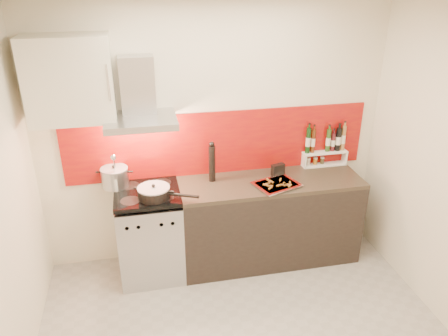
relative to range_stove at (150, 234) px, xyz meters
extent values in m
cube|color=white|center=(0.70, -1.10, 2.16)|extent=(3.40, 2.80, 0.02)
cube|color=silver|center=(0.70, 0.30, 0.86)|extent=(3.40, 0.02, 2.60)
cube|color=maroon|center=(0.75, 0.29, 0.78)|extent=(3.00, 0.02, 0.64)
cube|color=#B7B7BA|center=(0.00, 0.00, -0.02)|extent=(0.60, 0.60, 0.84)
cube|color=black|center=(0.00, -0.28, -0.11)|extent=(0.50, 0.02, 0.40)
cube|color=#B7B7BA|center=(0.00, -0.28, 0.28)|extent=(0.56, 0.02, 0.12)
cube|color=#FF190C|center=(0.00, -0.29, 0.28)|extent=(0.10, 0.01, 0.04)
cube|color=black|center=(0.00, 0.00, 0.45)|extent=(0.60, 0.60, 0.04)
cube|color=black|center=(1.20, 0.00, -0.01)|extent=(1.80, 0.60, 0.86)
cube|color=#2D251B|center=(1.20, 0.00, 0.44)|extent=(1.80, 0.60, 0.04)
cube|color=#B7B7BA|center=(0.00, 0.05, 1.14)|extent=(0.62, 0.50, 0.06)
cube|color=#B7B7BA|center=(0.00, 0.20, 1.42)|extent=(0.30, 0.18, 0.50)
sphere|color=#FFD18C|center=(-0.15, 0.05, 1.10)|extent=(0.07, 0.07, 0.07)
sphere|color=#FFD18C|center=(0.15, 0.05, 1.10)|extent=(0.07, 0.07, 0.07)
cube|color=beige|center=(-0.55, 0.13, 1.51)|extent=(0.70, 0.35, 0.72)
cylinder|color=#B7B7BA|center=(-0.28, 0.17, 0.56)|extent=(0.25, 0.25, 0.17)
cylinder|color=#99999E|center=(-0.28, 0.17, 0.65)|extent=(0.26, 0.26, 0.01)
sphere|color=black|center=(-0.28, 0.17, 0.67)|extent=(0.03, 0.03, 0.03)
cylinder|color=black|center=(0.06, -0.13, 0.51)|extent=(0.29, 0.29, 0.09)
cylinder|color=#99999E|center=(0.06, -0.13, 0.57)|extent=(0.29, 0.29, 0.01)
sphere|color=black|center=(0.06, -0.13, 0.59)|extent=(0.03, 0.03, 0.03)
cylinder|color=black|center=(0.32, -0.24, 0.52)|extent=(0.26, 0.14, 0.03)
cylinder|color=silver|center=(-0.28, 0.09, 0.53)|extent=(0.08, 0.08, 0.14)
cylinder|color=silver|center=(-0.27, 0.09, 0.71)|extent=(0.01, 0.07, 0.25)
sphere|color=silver|center=(-0.27, 0.03, 0.83)|extent=(0.05, 0.05, 0.05)
cylinder|color=black|center=(0.64, 0.12, 0.64)|extent=(0.06, 0.06, 0.36)
sphere|color=black|center=(0.64, 0.12, 0.84)|extent=(0.05, 0.05, 0.05)
cube|color=white|center=(1.85, 0.24, 0.47)|extent=(0.47, 0.13, 0.01)
cube|color=white|center=(1.62, 0.24, 0.53)|extent=(0.01, 0.13, 0.13)
cube|color=white|center=(2.08, 0.24, 0.53)|extent=(0.02, 0.13, 0.13)
cube|color=white|center=(1.85, 0.24, 0.61)|extent=(0.47, 0.13, 0.02)
cylinder|color=black|center=(1.66, 0.24, 0.75)|extent=(0.05, 0.05, 0.27)
cylinder|color=#4E230D|center=(1.71, 0.24, 0.74)|extent=(0.04, 0.04, 0.25)
cylinder|color=#234017|center=(1.88, 0.24, 0.73)|extent=(0.05, 0.05, 0.24)
cylinder|color=#4E141A|center=(1.93, 0.24, 0.71)|extent=(0.04, 0.04, 0.19)
cylinder|color=black|center=(1.99, 0.24, 0.73)|extent=(0.06, 0.06, 0.24)
cylinder|color=#9B6938|center=(2.05, 0.24, 0.74)|extent=(0.04, 0.04, 0.26)
cylinder|color=#B1A190|center=(1.68, 0.24, 0.51)|extent=(0.04, 0.04, 0.06)
cylinder|color=#A0681A|center=(1.76, 0.24, 0.51)|extent=(0.04, 0.04, 0.06)
cylinder|color=#443B22|center=(1.83, 0.24, 0.50)|extent=(0.04, 0.04, 0.06)
cube|color=black|center=(1.30, 0.11, 0.52)|extent=(0.14, 0.09, 0.11)
cube|color=silver|center=(1.22, -0.12, 0.47)|extent=(0.46, 0.40, 0.01)
cube|color=silver|center=(1.22, -0.12, 0.48)|extent=(0.48, 0.43, 0.01)
cube|color=red|center=(1.22, -0.12, 0.48)|extent=(0.41, 0.35, 0.01)
cube|color=brown|center=(1.13, -0.20, 0.49)|extent=(0.05, 0.04, 0.01)
cube|color=brown|center=(1.29, -0.17, 0.49)|extent=(0.05, 0.04, 0.01)
cube|color=brown|center=(1.32, -0.19, 0.49)|extent=(0.05, 0.05, 0.01)
cube|color=brown|center=(1.13, -0.11, 0.49)|extent=(0.05, 0.03, 0.01)
cube|color=brown|center=(1.14, -0.16, 0.49)|extent=(0.05, 0.02, 0.01)
cube|color=brown|center=(1.26, -0.16, 0.49)|extent=(0.05, 0.03, 0.01)
cube|color=brown|center=(1.31, -0.17, 0.49)|extent=(0.05, 0.04, 0.01)
cube|color=brown|center=(1.18, -0.08, 0.49)|extent=(0.04, 0.05, 0.01)
cube|color=brown|center=(1.29, -0.15, 0.49)|extent=(0.03, 0.05, 0.01)
cube|color=brown|center=(1.15, -0.10, 0.49)|extent=(0.05, 0.05, 0.01)
cube|color=brown|center=(1.10, -0.13, 0.49)|extent=(0.05, 0.04, 0.01)
cube|color=brown|center=(1.27, -0.06, 0.49)|extent=(0.04, 0.05, 0.01)
cube|color=brown|center=(1.34, -0.14, 0.49)|extent=(0.03, 0.05, 0.01)
cube|color=brown|center=(1.16, -0.04, 0.49)|extent=(0.03, 0.05, 0.01)
cube|color=brown|center=(1.22, -0.17, 0.49)|extent=(0.05, 0.03, 0.01)
cube|color=brown|center=(1.28, -0.16, 0.49)|extent=(0.03, 0.05, 0.01)
camera|label=1|loc=(-0.03, -3.63, 2.37)|focal=35.00mm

